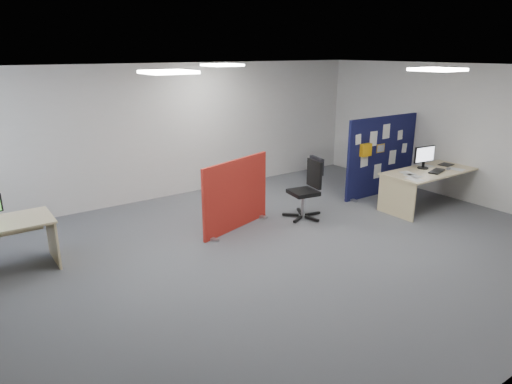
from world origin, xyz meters
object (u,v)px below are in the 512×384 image
monitor_main (424,156)px  office_chair (309,184)px  navy_divider (381,156)px  main_desk (427,178)px  red_divider (236,195)px

monitor_main → office_chair: (-2.31, 0.72, -0.36)m
navy_divider → main_desk: 1.10m
main_desk → red_divider: (-3.67, 1.14, 0.02)m
monitor_main → main_desk: bearing=-89.0°
main_desk → red_divider: size_ratio=1.27×
office_chair → monitor_main: bearing=-8.2°
navy_divider → red_divider: size_ratio=1.29×
monitor_main → red_divider: red_divider is taller
navy_divider → office_chair: navy_divider is taller
red_divider → office_chair: red_divider is taller
navy_divider → office_chair: bearing=-174.5°
navy_divider → red_divider: 3.56m
office_chair → main_desk: bearing=-11.3°
office_chair → red_divider: bearing=177.3°
main_desk → office_chair: size_ratio=1.81×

